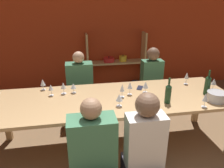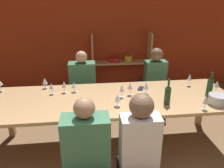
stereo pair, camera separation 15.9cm
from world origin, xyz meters
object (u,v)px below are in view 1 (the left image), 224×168
at_px(person_near_b, 144,161).
at_px(wine_glass_white_b, 122,88).
at_px(wine_glass_white_e, 130,86).
at_px(wine_glass_white_c, 43,83).
at_px(dining_table, 113,102).
at_px(cell_phone, 140,88).
at_px(wine_bottle_green, 168,93).
at_px(wine_glass_white_d, 119,98).
at_px(person_far_a, 151,90).
at_px(wine_glass_empty_b, 51,88).
at_px(mixing_bowl, 217,96).
at_px(wine_glass_empty_c, 73,86).
at_px(wine_glass_empty_d, 146,85).
at_px(wine_glass_red_b, 206,98).
at_px(person_far_b, 81,95).
at_px(wine_glass_white_f, 214,82).
at_px(shelf_unit, 118,71).
at_px(wine_bottle_dark, 207,85).
at_px(wine_glass_empty_a, 187,76).

bearing_deg(person_near_b, wine_glass_white_b, 92.67).
bearing_deg(wine_glass_white_e, wine_glass_white_c, 162.53).
relative_size(dining_table, cell_phone, 19.07).
distance_m(wine_bottle_green, wine_glass_white_d, 0.60).
xyz_separation_m(wine_glass_white_b, person_far_a, (0.71, 0.85, -0.44)).
bearing_deg(cell_phone, wine_glass_empty_b, -178.24).
xyz_separation_m(mixing_bowl, wine_glass_empty_c, (-1.76, 0.57, 0.03)).
bearing_deg(wine_bottle_green, wine_glass_empty_d, 116.25).
distance_m(dining_table, wine_bottle_green, 0.71).
xyz_separation_m(wine_glass_red_b, person_far_b, (-1.42, 1.34, -0.47)).
bearing_deg(wine_glass_red_b, cell_phone, 130.47).
relative_size(wine_glass_white_d, person_far_b, 0.13).
bearing_deg(mixing_bowl, wine_bottle_green, 174.43).
xyz_separation_m(wine_glass_white_b, wine_glass_white_e, (0.12, 0.06, 0.00)).
bearing_deg(wine_glass_empty_d, person_near_b, -107.83).
bearing_deg(person_far_a, cell_phone, 56.86).
xyz_separation_m(wine_glass_empty_c, wine_glass_white_f, (1.91, -0.26, 0.03)).
bearing_deg(wine_glass_white_c, wine_glass_white_d, -35.06).
height_order(shelf_unit, wine_glass_white_f, shelf_unit).
height_order(wine_glass_white_b, person_far_b, person_far_b).
xyz_separation_m(wine_bottle_green, wine_glass_white_e, (-0.40, 0.32, -0.00)).
distance_m(mixing_bowl, wine_glass_white_f, 0.35).
bearing_deg(cell_phone, wine_bottle_green, -68.48).
bearing_deg(person_far_b, wine_glass_white_b, 119.96).
bearing_deg(wine_bottle_dark, wine_glass_white_b, 174.53).
distance_m(shelf_unit, person_near_b, 2.87).
distance_m(person_far_a, person_near_b, 1.83).
bearing_deg(shelf_unit, person_far_b, -128.29).
bearing_deg(person_far_a, wine_glass_white_d, 53.82).
bearing_deg(person_near_b, wine_bottle_dark, 34.44).
bearing_deg(wine_glass_empty_d, wine_glass_white_e, -173.06).
distance_m(wine_glass_white_c, wine_glass_red_b, 2.13).
xyz_separation_m(wine_glass_empty_c, person_near_b, (0.66, -1.10, -0.42)).
bearing_deg(wine_bottle_dark, wine_glass_white_f, 31.11).
bearing_deg(cell_phone, shelf_unit, 89.02).
relative_size(wine_glass_empty_b, cell_phone, 0.94).
bearing_deg(mixing_bowl, wine_glass_white_b, 164.33).
xyz_separation_m(wine_bottle_dark, wine_glass_white_e, (-1.01, 0.17, -0.01)).
height_order(wine_glass_empty_a, wine_glass_white_d, wine_glass_empty_a).
xyz_separation_m(wine_bottle_green, wine_glass_empty_b, (-1.43, 0.47, -0.02)).
bearing_deg(person_far_a, wine_glass_empty_c, 24.43).
height_order(dining_table, person_near_b, person_near_b).
bearing_deg(cell_phone, wine_glass_white_d, -129.63).
bearing_deg(wine_glass_empty_c, person_near_b, -59.10).
relative_size(mixing_bowl, person_near_b, 0.20).
height_order(mixing_bowl, person_near_b, person_near_b).
bearing_deg(dining_table, wine_glass_white_c, 155.42).
relative_size(wine_glass_white_d, wine_glass_red_b, 0.87).
distance_m(wine_glass_empty_a, wine_glass_empty_b, 1.96).
height_order(person_near_b, person_far_b, person_near_b).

